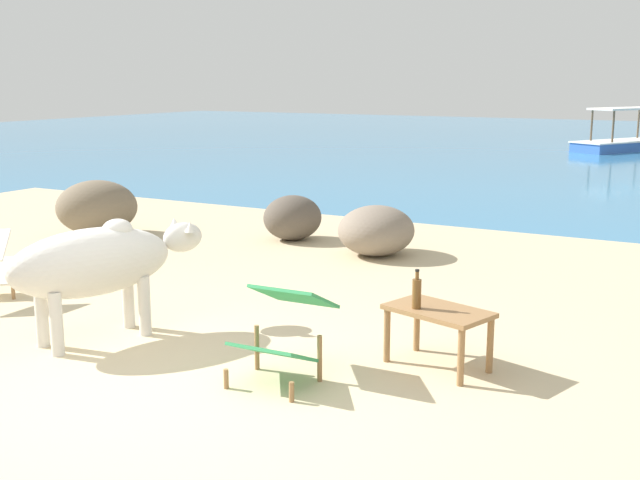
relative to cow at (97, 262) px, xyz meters
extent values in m
cube|color=#CCB78E|center=(1.17, -0.72, -0.67)|extent=(18.00, 14.00, 0.04)
cube|color=teal|center=(1.17, 21.28, -0.69)|extent=(60.00, 36.00, 0.03)
cylinder|color=beige|center=(-0.02, 0.36, -0.40)|extent=(0.10, 0.10, 0.51)
cylinder|color=beige|center=(0.25, 0.26, -0.40)|extent=(0.10, 0.10, 0.51)
cylinder|color=beige|center=(-0.28, -0.36, -0.40)|extent=(0.10, 0.10, 0.51)
cylinder|color=beige|center=(-0.01, -0.45, -0.40)|extent=(0.10, 0.10, 0.51)
ellipsoid|color=beige|center=(-0.02, -0.05, 0.01)|extent=(0.96, 1.48, 0.55)
ellipsoid|color=beige|center=(0.27, 0.76, 0.10)|extent=(0.33, 0.42, 0.26)
cone|color=beige|center=(0.15, 0.81, 0.21)|extent=(0.12, 0.12, 0.09)
cone|color=beige|center=(0.40, 0.72, 0.21)|extent=(0.12, 0.12, 0.09)
ellipsoid|color=beige|center=(0.07, 0.18, 0.24)|extent=(0.30, 0.32, 0.18)
cube|color=olive|center=(2.66, 0.73, -0.22)|extent=(0.85, 0.64, 0.04)
cylinder|color=olive|center=(3.04, 0.81, -0.44)|extent=(0.05, 0.05, 0.42)
cylinder|color=olive|center=(2.94, 0.46, -0.44)|extent=(0.05, 0.05, 0.42)
cylinder|color=olive|center=(2.39, 1.00, -0.44)|extent=(0.05, 0.05, 0.42)
cylinder|color=olive|center=(2.29, 0.66, -0.44)|extent=(0.05, 0.05, 0.42)
cylinder|color=brown|center=(2.52, 0.66, -0.09)|extent=(0.07, 0.07, 0.22)
cylinder|color=brown|center=(2.52, 0.66, 0.05)|extent=(0.03, 0.03, 0.06)
cylinder|color=black|center=(2.52, 0.66, 0.09)|extent=(0.03, 0.03, 0.02)
cylinder|color=olive|center=(-1.88, 0.82, -0.58)|extent=(0.04, 0.04, 0.14)
cylinder|color=olive|center=(-1.63, 0.49, -0.48)|extent=(0.04, 0.04, 0.34)
cylinder|color=olive|center=(2.05, -0.36, -0.58)|extent=(0.04, 0.04, 0.14)
cylinder|color=olive|center=(1.53, -0.37, -0.58)|extent=(0.04, 0.04, 0.14)
cylinder|color=olive|center=(2.04, 0.06, -0.48)|extent=(0.04, 0.04, 0.34)
cylinder|color=olive|center=(1.52, 0.04, -0.48)|extent=(0.04, 0.04, 0.34)
cube|color=#339356|center=(1.78, -0.16, -0.41)|extent=(0.53, 0.45, 0.21)
cube|color=#339356|center=(1.77, 0.15, -0.09)|extent=(0.54, 0.48, 0.23)
ellipsoid|color=brown|center=(-0.72, 4.31, -0.35)|extent=(1.02, 1.05, 0.60)
ellipsoid|color=#756651|center=(-3.29, 3.35, -0.28)|extent=(1.41, 1.40, 0.75)
ellipsoid|color=gray|center=(0.64, 4.01, -0.35)|extent=(1.04, 1.11, 0.61)
cube|color=#3866B7|center=(1.08, 20.93, -0.54)|extent=(2.73, 3.67, 0.28)
cube|color=white|center=(1.08, 20.93, -0.38)|extent=(2.82, 3.76, 0.04)
cylinder|color=brown|center=(1.28, 22.06, 0.08)|extent=(0.06, 0.06, 0.95)
cylinder|color=brown|center=(0.22, 20.18, 0.08)|extent=(0.06, 0.06, 0.95)
cylinder|color=brown|center=(0.89, 19.80, 0.08)|extent=(0.06, 0.06, 0.95)
cube|color=silver|center=(1.08, 20.93, 0.58)|extent=(2.06, 2.65, 0.06)
camera|label=1|loc=(4.61, -4.61, 1.46)|focal=44.50mm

